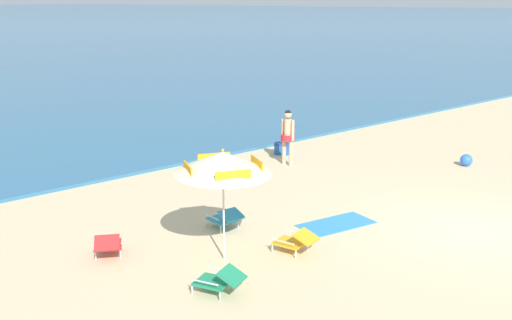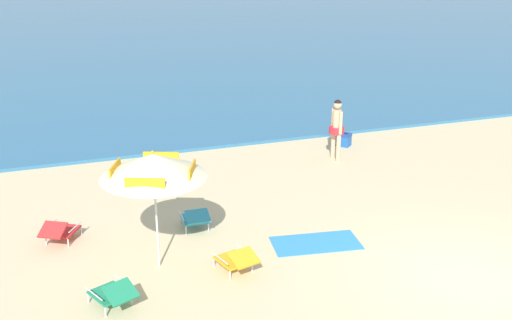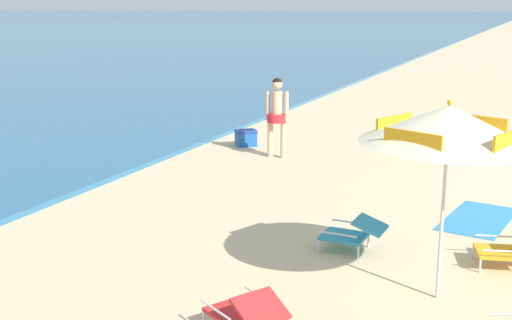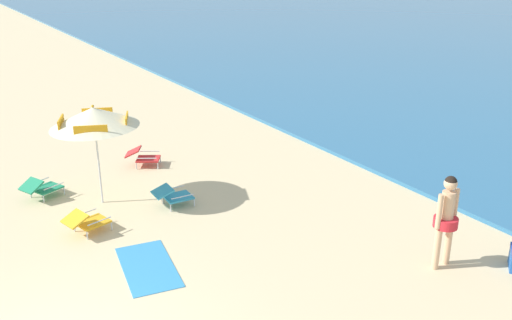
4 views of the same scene
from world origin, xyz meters
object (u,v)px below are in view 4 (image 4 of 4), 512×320
object	(u,v)px
lounge_chair_under_umbrella	(143,156)
lounge_chair_beside_umbrella	(173,195)
person_standing_near_shore	(446,215)
beach_umbrella_striped_main	(94,117)
beach_towel	(148,267)
lounge_chair_facing_sea	(41,187)
lounge_chair_spare_folded	(86,221)

from	to	relation	value
lounge_chair_under_umbrella	lounge_chair_beside_umbrella	xyz separation A→B (m)	(2.77, -0.36, 0.00)
lounge_chair_under_umbrella	person_standing_near_shore	world-z (taller)	person_standing_near_shore
beach_umbrella_striped_main	beach_towel	xyz separation A→B (m)	(3.22, -0.17, -2.03)
lounge_chair_under_umbrella	person_standing_near_shore	xyz separation A→B (m)	(7.74, 2.75, 0.76)
lounge_chair_under_umbrella	lounge_chair_facing_sea	world-z (taller)	lounge_chair_facing_sea
beach_umbrella_striped_main	lounge_chair_facing_sea	xyz separation A→B (m)	(-0.99, -1.12, -1.77)
lounge_chair_beside_umbrella	person_standing_near_shore	distance (m)	5.92
person_standing_near_shore	lounge_chair_beside_umbrella	bearing A→B (deg)	-147.93
lounge_chair_beside_umbrella	lounge_chair_spare_folded	world-z (taller)	lounge_chair_spare_folded
beach_umbrella_striped_main	lounge_chair_spare_folded	xyz separation A→B (m)	(1.32, -0.73, -1.76)
beach_umbrella_striped_main	person_standing_near_shore	bearing A→B (deg)	36.24
lounge_chair_facing_sea	beach_towel	size ratio (longest dim) A/B	0.57
lounge_chair_under_umbrella	lounge_chair_facing_sea	distance (m)	2.88
lounge_chair_facing_sea	person_standing_near_shore	xyz separation A→B (m)	(7.01, 5.53, 0.76)
beach_towel	lounge_chair_facing_sea	bearing A→B (deg)	-167.27
lounge_chair_facing_sea	lounge_chair_spare_folded	bearing A→B (deg)	9.64
lounge_chair_under_umbrella	person_standing_near_shore	bearing A→B (deg)	19.56
lounge_chair_facing_sea	lounge_chair_under_umbrella	bearing A→B (deg)	104.78
lounge_chair_under_umbrella	lounge_chair_facing_sea	size ratio (longest dim) A/B	1.00
beach_towel	person_standing_near_shore	bearing A→B (deg)	58.51
beach_umbrella_striped_main	beach_towel	bearing A→B (deg)	-3.01
lounge_chair_spare_folded	lounge_chair_facing_sea	bearing A→B (deg)	-170.36
lounge_chair_beside_umbrella	lounge_chair_facing_sea	world-z (taller)	lounge_chair_facing_sea
lounge_chair_beside_umbrella	lounge_chair_spare_folded	distance (m)	2.05
beach_umbrella_striped_main	lounge_chair_under_umbrella	size ratio (longest dim) A/B	2.27
lounge_chair_facing_sea	person_standing_near_shore	distance (m)	8.96
lounge_chair_facing_sea	lounge_chair_beside_umbrella	bearing A→B (deg)	49.87
beach_umbrella_striped_main	lounge_chair_under_umbrella	bearing A→B (deg)	135.93
lounge_chair_beside_umbrella	lounge_chair_spare_folded	xyz separation A→B (m)	(0.26, -2.03, -0.00)
beach_umbrella_striped_main	lounge_chair_under_umbrella	distance (m)	2.97
lounge_chair_beside_umbrella	beach_towel	bearing A→B (deg)	-34.21
lounge_chair_facing_sea	person_standing_near_shore	size ratio (longest dim) A/B	0.57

